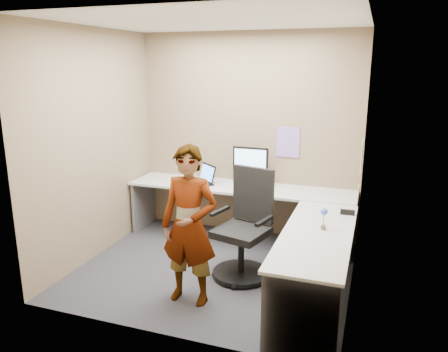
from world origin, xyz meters
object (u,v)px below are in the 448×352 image
at_px(person, 189,226).
at_px(office_chair, 245,234).
at_px(desk, 261,215).
at_px(monitor, 250,161).

bearing_deg(person, office_chair, 64.19).
bearing_deg(desk, office_chair, -101.80).
height_order(desk, monitor, monitor).
height_order(desk, office_chair, office_chair).
bearing_deg(office_chair, monitor, 117.55).
distance_m(desk, monitor, 0.90).
bearing_deg(desk, person, -111.79).
bearing_deg(office_chair, desk, 92.58).
distance_m(desk, office_chair, 0.40).
relative_size(monitor, person, 0.30).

